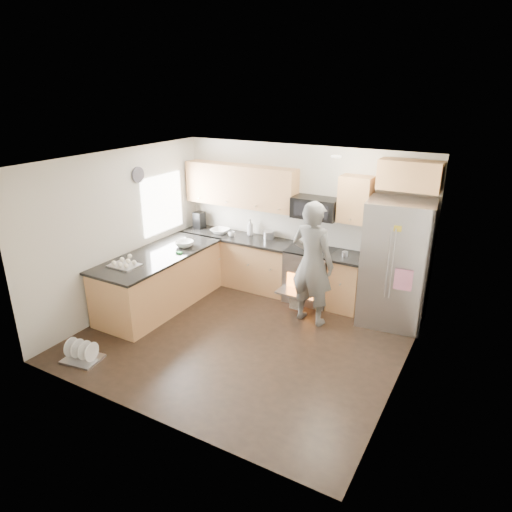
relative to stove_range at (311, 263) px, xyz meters
The scene contains 8 objects.
ground 1.86m from the stove_range, 101.69° to the right, with size 4.50×4.50×0.00m, color black.
room_shell 1.99m from the stove_range, 103.00° to the right, with size 4.54×4.04×2.62m.
back_cabinet_run 0.98m from the stove_range, behind, with size 4.45×0.64×2.50m.
peninsula 2.56m from the stove_range, 145.48° to the right, with size 0.96×2.36×1.02m.
stove_range is the anchor object (origin of this frame).
refrigerator 1.46m from the stove_range, ahead, with size 1.03×0.85×1.96m.
person 0.83m from the stove_range, 66.17° to the right, with size 0.71×0.47×1.95m, color slate.
dish_rack 3.85m from the stove_range, 120.88° to the right, with size 0.53×0.45×0.30m.
Camera 1 is at (3.08, -5.05, 3.53)m, focal length 32.00 mm.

